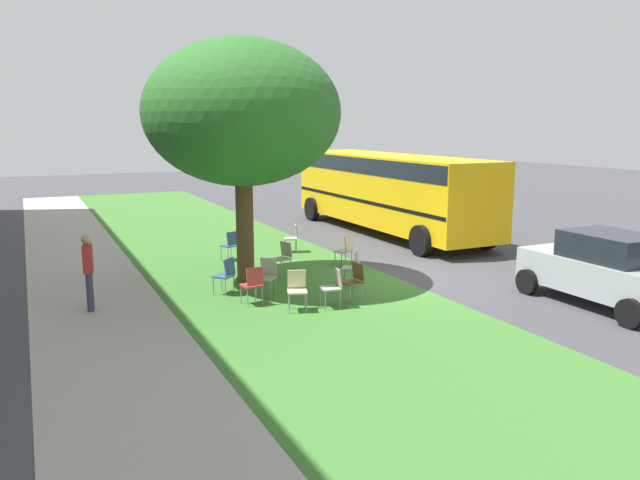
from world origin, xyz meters
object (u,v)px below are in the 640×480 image
chair_3 (293,236)px  chair_8 (283,256)px  chair_7 (354,279)px  chair_9 (253,283)px  street_tree (242,114)px  chair_4 (333,284)px  chair_6 (297,287)px  parked_car (606,269)px  chair_10 (353,265)px  chair_0 (267,274)px  school_bus (388,186)px  chair_5 (346,249)px  chair_2 (226,273)px  pedestrian_0 (88,269)px  chair_1 (231,243)px

chair_3 → chair_8: size_ratio=1.00×
chair_7 → chair_9: size_ratio=1.00×
street_tree → chair_4: (-2.89, -1.05, -3.72)m
chair_6 → parked_car: size_ratio=0.24×
chair_7 → chair_9: same height
chair_4 → chair_10: same height
chair_7 → chair_8: (3.03, 0.52, 0.00)m
chair_0 → chair_6: bearing=-173.6°
chair_0 → school_bus: size_ratio=0.08×
chair_10 → parked_car: bearing=-132.9°
chair_3 → chair_5: 2.55m
street_tree → school_bus: street_tree is taller
chair_2 → chair_5: (1.38, -3.94, 0.00)m
chair_5 → chair_9: bearing=124.4°
chair_3 → parked_car: 9.27m
chair_3 → chair_4: size_ratio=1.00×
chair_9 → parked_car: bearing=-115.4°
chair_8 → pedestrian_0: (-1.23, 5.02, 0.41)m
school_bus → chair_8: bearing=126.4°
chair_8 → chair_7: bearing=-170.3°
chair_4 → chair_0: bearing=32.2°
chair_6 → chair_0: bearing=6.4°
chair_9 → pedestrian_0: (1.14, 3.32, 0.41)m
chair_5 → chair_6: 4.40m
chair_1 → school_bus: school_bus is taller
chair_7 → school_bus: school_bus is taller
chair_4 → school_bus: bearing=-38.5°
chair_4 → chair_7: size_ratio=1.00×
chair_0 → pedestrian_0: bearing=82.4°
chair_10 → chair_3: bearing=-3.2°
chair_3 → pedestrian_0: pedestrian_0 is taller
chair_4 → chair_5: same height
street_tree → chair_2: 3.90m
chair_3 → chair_10: same height
chair_5 → parked_car: (-5.87, -3.42, 0.32)m
street_tree → chair_10: bearing=-120.7°
chair_6 → chair_4: bearing=-99.7°
chair_0 → parked_car: 7.64m
chair_1 → chair_5: bearing=-128.5°
chair_4 → chair_5: bearing=-31.7°
chair_8 → parked_car: parked_car is taller
chair_10 → school_bus: bearing=-37.9°
chair_7 → chair_1: bearing=13.4°
parked_car → pedestrian_0: 11.33m
chair_1 → chair_3: 2.17m
chair_4 → chair_8: (3.29, -0.15, 0.00)m
street_tree → chair_10: 4.62m
chair_1 → school_bus: bearing=-72.6°
chair_8 → chair_9: (-2.37, 1.70, 0.00)m
chair_3 → chair_5: (-2.49, -0.57, 0.00)m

